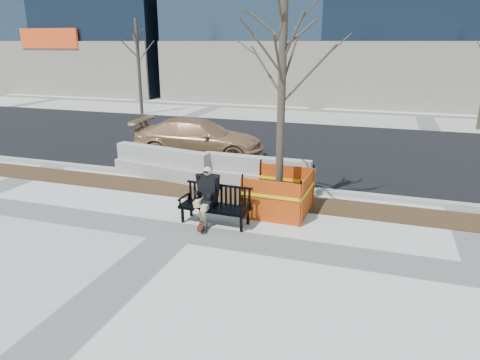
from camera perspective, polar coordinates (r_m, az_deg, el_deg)
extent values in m
plane|color=beige|center=(9.73, -8.25, -6.71)|extent=(120.00, 120.00, 0.00)
cube|color=#47301C|center=(11.94, -2.73, -1.84)|extent=(40.00, 1.20, 0.02)
cube|color=black|center=(17.64, 4.52, 4.55)|extent=(60.00, 10.40, 0.01)
cube|color=#9E9B93|center=(12.76, -1.21, -0.26)|extent=(60.00, 0.25, 0.12)
imported|color=#A6774F|center=(15.90, -5.31, 3.05)|extent=(4.84, 2.38, 1.35)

